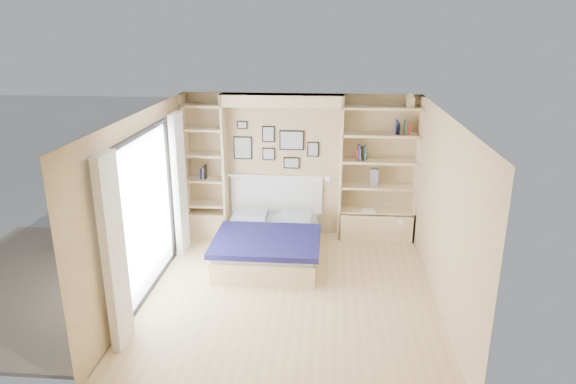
{
  "coord_description": "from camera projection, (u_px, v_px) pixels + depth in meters",
  "views": [
    {
      "loc": [
        0.51,
        -6.37,
        3.6
      ],
      "look_at": [
        -0.1,
        0.9,
        1.2
      ],
      "focal_mm": 32.0,
      "sensor_mm": 36.0,
      "label": 1
    }
  ],
  "objects": [
    {
      "name": "shelf_decor",
      "position": [
        363.0,
        145.0,
        8.55
      ],
      "size": [
        3.61,
        0.23,
        2.03
      ],
      "color": "#A51E1E",
      "rests_on": "ground"
    },
    {
      "name": "photo_gallery",
      "position": [
        274.0,
        145.0,
        8.83
      ],
      "size": [
        1.48,
        0.02,
        0.82
      ],
      "color": "black",
      "rests_on": "ground"
    },
    {
      "name": "ground",
      "position": [
        290.0,
        293.0,
        7.2
      ],
      "size": [
        4.5,
        4.5,
        0.0
      ],
      "primitive_type": "plane",
      "color": "tan",
      "rests_on": "ground"
    },
    {
      "name": "deck",
      "position": [
        44.0,
        283.0,
        7.48
      ],
      "size": [
        3.2,
        4.0,
        0.05
      ],
      "primitive_type": "cube",
      "color": "#695D4E",
      "rests_on": "ground"
    },
    {
      "name": "deck_chair",
      "position": [
        85.0,
        227.0,
        8.57
      ],
      "size": [
        0.68,
        0.88,
        0.78
      ],
      "rotation": [
        0.0,
        0.0,
        -0.31
      ],
      "color": "tan",
      "rests_on": "ground"
    },
    {
      "name": "room_shell",
      "position": [
        274.0,
        187.0,
        8.33
      ],
      "size": [
        4.5,
        4.5,
        4.5
      ],
      "color": "tan",
      "rests_on": "ground"
    },
    {
      "name": "reading_lamps",
      "position": [
        282.0,
        177.0,
        8.77
      ],
      "size": [
        1.92,
        0.12,
        0.15
      ],
      "color": "silver",
      "rests_on": "ground"
    },
    {
      "name": "bed",
      "position": [
        269.0,
        243.0,
        8.2
      ],
      "size": [
        1.62,
        2.14,
        1.07
      ],
      "color": "#D4BF89",
      "rests_on": "ground"
    }
  ]
}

